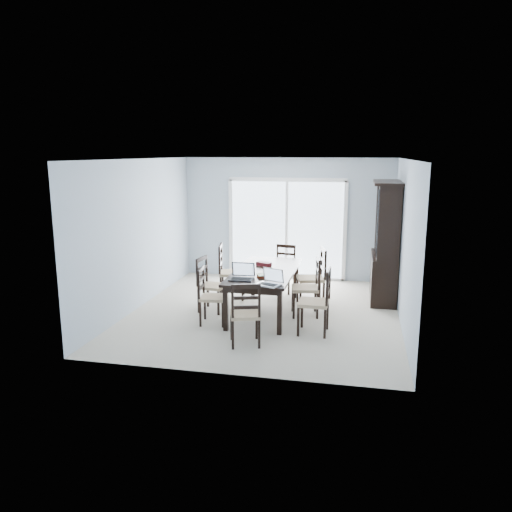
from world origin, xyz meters
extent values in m
plane|color=beige|center=(0.00, 0.00, 0.00)|extent=(5.00, 5.00, 0.00)
plane|color=white|center=(0.00, 0.00, 2.60)|extent=(5.00, 5.00, 0.00)
cube|color=#A2B2C2|center=(0.00, 2.50, 1.30)|extent=(4.50, 0.02, 2.60)
cube|color=#A2B2C2|center=(-2.25, 0.00, 1.30)|extent=(0.02, 5.00, 2.60)
cube|color=#A2B2C2|center=(2.25, 0.00, 1.30)|extent=(0.02, 5.00, 2.60)
cube|color=gray|center=(0.00, 3.50, -0.05)|extent=(4.50, 2.00, 0.10)
cube|color=#99999E|center=(0.00, 4.50, 0.55)|extent=(4.50, 0.06, 1.10)
cube|color=black|center=(0.00, 0.00, 0.73)|extent=(1.00, 2.20, 0.04)
cube|color=black|center=(0.00, 0.00, 0.67)|extent=(0.88, 2.08, 0.10)
cube|color=black|center=(-0.42, -1.00, 0.34)|extent=(0.07, 0.07, 0.69)
cube|color=black|center=(0.42, -1.00, 0.34)|extent=(0.07, 0.07, 0.69)
cube|color=black|center=(-0.42, 1.00, 0.34)|extent=(0.07, 0.07, 0.69)
cube|color=black|center=(0.42, 1.00, 0.34)|extent=(0.07, 0.07, 0.69)
cube|color=black|center=(2.01, 1.25, 0.42)|extent=(0.45, 1.30, 0.85)
cube|color=black|center=(2.04, 1.25, 1.50)|extent=(0.38, 1.30, 1.30)
cube|color=black|center=(2.01, 1.25, 2.17)|extent=(0.50, 1.38, 0.05)
cube|color=black|center=(1.84, 0.83, 1.50)|extent=(0.02, 0.36, 1.18)
cube|color=black|center=(1.84, 1.25, 1.50)|extent=(0.02, 0.36, 1.18)
cube|color=black|center=(1.84, 1.67, 1.50)|extent=(0.02, 0.36, 1.18)
cube|color=silver|center=(0.00, 2.48, 1.05)|extent=(2.40, 0.02, 2.10)
cube|color=white|center=(0.00, 2.46, 2.14)|extent=(2.52, 0.05, 0.08)
cube|color=white|center=(0.00, 2.46, 1.05)|extent=(0.06, 0.05, 2.10)
cube|color=white|center=(0.00, 2.46, 0.03)|extent=(2.52, 0.05, 0.05)
cube|color=black|center=(-0.90, -0.55, 0.20)|extent=(0.04, 0.04, 0.41)
cube|color=black|center=(-0.86, -0.91, 0.20)|extent=(0.04, 0.04, 0.41)
cube|color=black|center=(-0.54, -0.52, 0.20)|extent=(0.04, 0.04, 0.41)
cube|color=black|center=(-0.50, -0.87, 0.20)|extent=(0.04, 0.04, 0.41)
cube|color=tan|center=(-0.70, -0.71, 0.43)|extent=(0.44, 0.44, 0.05)
cube|color=black|center=(-1.05, 0.12, 0.21)|extent=(0.04, 0.04, 0.42)
cube|color=black|center=(-1.11, -0.25, 0.21)|extent=(0.04, 0.04, 0.42)
cube|color=black|center=(-0.69, 0.06, 0.21)|extent=(0.04, 0.04, 0.42)
cube|color=black|center=(-0.74, -0.30, 0.21)|extent=(0.04, 0.04, 0.42)
cube|color=tan|center=(-0.90, -0.09, 0.44)|extent=(0.46, 0.46, 0.05)
cube|color=black|center=(-1.00, 0.91, 0.23)|extent=(0.04, 0.04, 0.46)
cube|color=black|center=(-0.93, 0.51, 0.23)|extent=(0.04, 0.04, 0.46)
cube|color=black|center=(-0.61, 0.98, 0.23)|extent=(0.04, 0.04, 0.46)
cube|color=black|center=(-0.53, 0.59, 0.23)|extent=(0.04, 0.04, 0.46)
cube|color=tan|center=(-0.77, 0.75, 0.48)|extent=(0.52, 0.52, 0.05)
cube|color=black|center=(1.10, -1.02, 0.22)|extent=(0.04, 0.04, 0.45)
cube|color=black|center=(1.11, -0.62, 0.22)|extent=(0.04, 0.04, 0.45)
cube|color=black|center=(0.71, -1.01, 0.22)|extent=(0.04, 0.04, 0.45)
cube|color=black|center=(0.71, -0.61, 0.22)|extent=(0.04, 0.04, 0.45)
cube|color=tan|center=(0.91, -0.82, 0.48)|extent=(0.45, 0.45, 0.05)
cube|color=black|center=(0.91, -0.15, 0.22)|extent=(0.04, 0.04, 0.44)
cube|color=black|center=(0.84, 0.24, 0.22)|extent=(0.04, 0.04, 0.44)
cube|color=black|center=(0.53, -0.22, 0.22)|extent=(0.04, 0.04, 0.44)
cube|color=black|center=(0.46, 0.16, 0.22)|extent=(0.04, 0.04, 0.44)
cube|color=tan|center=(0.69, 0.01, 0.47)|extent=(0.50, 0.50, 0.05)
cube|color=black|center=(0.97, 0.45, 0.23)|extent=(0.05, 0.05, 0.46)
cube|color=black|center=(0.87, 0.84, 0.23)|extent=(0.05, 0.05, 0.46)
cube|color=black|center=(0.57, 0.34, 0.23)|extent=(0.05, 0.05, 0.46)
cube|color=black|center=(0.47, 0.74, 0.23)|extent=(0.05, 0.05, 0.46)
cube|color=tan|center=(0.72, 0.59, 0.49)|extent=(0.55, 0.55, 0.05)
cube|color=black|center=(-0.12, -1.71, 0.21)|extent=(0.04, 0.04, 0.42)
cube|color=black|center=(0.23, -1.60, 0.21)|extent=(0.04, 0.04, 0.42)
cube|color=black|center=(-0.24, -1.36, 0.21)|extent=(0.04, 0.04, 0.42)
cube|color=black|center=(0.12, -1.24, 0.21)|extent=(0.04, 0.04, 0.42)
cube|color=tan|center=(0.00, -1.48, 0.44)|extent=(0.51, 0.51, 0.05)
cube|color=black|center=(0.31, 1.52, 0.20)|extent=(0.04, 0.04, 0.41)
cube|color=black|center=(-0.05, 1.57, 0.20)|extent=(0.04, 0.04, 0.41)
cube|color=black|center=(0.25, 1.16, 0.20)|extent=(0.04, 0.04, 0.41)
cube|color=black|center=(-0.10, 1.22, 0.20)|extent=(0.04, 0.04, 0.41)
cube|color=tan|center=(0.10, 1.37, 0.43)|extent=(0.45, 0.45, 0.05)
cube|color=black|center=(-0.24, -0.72, 0.76)|extent=(0.37, 0.26, 0.02)
cube|color=silver|center=(-0.24, -0.72, 0.89)|extent=(0.33, 0.05, 0.20)
cube|color=silver|center=(0.24, -0.96, 0.76)|extent=(0.42, 0.36, 0.02)
cube|color=silver|center=(0.24, -0.96, 0.88)|extent=(0.30, 0.16, 0.19)
cube|color=maroon|center=(0.08, -0.45, 0.76)|extent=(0.28, 0.24, 0.03)
cube|color=gold|center=(0.09, -0.45, 0.79)|extent=(0.32, 0.29, 0.01)
cube|color=black|center=(-0.04, -1.00, 0.76)|extent=(0.12, 0.09, 0.01)
cube|color=#4E120F|center=(-0.08, 0.33, 0.78)|extent=(0.28, 0.22, 0.06)
cube|color=maroon|center=(-0.44, 3.68, 0.46)|extent=(2.19, 2.04, 0.92)
cube|color=gray|center=(-0.44, 3.68, 0.95)|extent=(2.25, 2.10, 0.06)
camera|label=1|loc=(1.55, -8.07, 2.71)|focal=35.00mm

